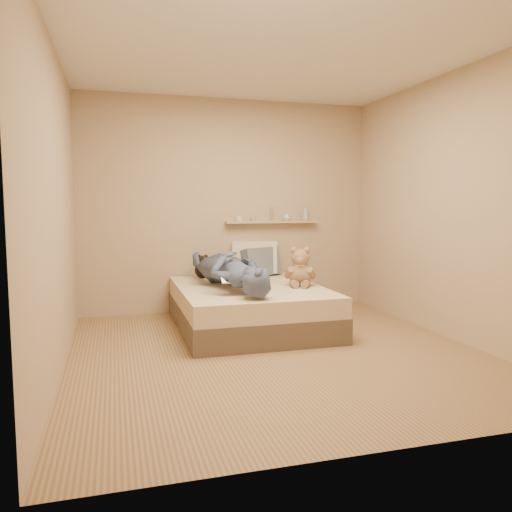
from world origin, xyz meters
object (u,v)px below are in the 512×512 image
object	(u,v)px
game_console	(230,280)
wall_shelf	(272,222)
dark_plush	(203,268)
person	(230,269)
pillow_grey	(261,262)
bed	(249,307)
teddy_bear	(300,270)
pillow_cream	(255,259)

from	to	relation	value
game_console	wall_shelf	distance (m)	1.74
dark_plush	person	xyz separation A→B (m)	(0.16, -0.77, 0.07)
game_console	pillow_grey	xyz separation A→B (m)	(0.67, 1.21, 0.02)
bed	dark_plush	distance (m)	0.87
person	game_console	bearing A→B (deg)	71.10
teddy_bear	dark_plush	world-z (taller)	teddy_bear
teddy_bear	dark_plush	size ratio (longest dim) A/B	1.50
teddy_bear	person	world-z (taller)	teddy_bear
pillow_grey	wall_shelf	distance (m)	0.57
teddy_bear	pillow_grey	size ratio (longest dim) A/B	0.85
pillow_cream	game_console	bearing A→B (deg)	-114.65
game_console	dark_plush	distance (m)	1.22
person	wall_shelf	xyz separation A→B (m)	(0.77, 0.98, 0.45)
person	wall_shelf	distance (m)	1.32
pillow_grey	dark_plush	bearing A→B (deg)	178.81
bed	wall_shelf	world-z (taller)	wall_shelf
teddy_bear	pillow_cream	xyz separation A→B (m)	(-0.23, 0.98, 0.03)
pillow_cream	pillow_grey	world-z (taller)	pillow_cream
pillow_cream	person	distance (m)	1.04
teddy_bear	wall_shelf	bearing A→B (deg)	88.65
bed	wall_shelf	distance (m)	1.38
teddy_bear	pillow_grey	distance (m)	0.86
pillow_grey	wall_shelf	xyz separation A→B (m)	(0.20, 0.22, 0.48)
bed	game_console	size ratio (longest dim) A/B	10.95
dark_plush	pillow_cream	bearing A→B (deg)	10.50
dark_plush	pillow_grey	world-z (taller)	pillow_grey
teddy_bear	dark_plush	bearing A→B (deg)	136.41
dark_plush	game_console	bearing A→B (deg)	-87.36
pillow_grey	pillow_cream	bearing A→B (deg)	108.68
bed	dark_plush	bearing A→B (deg)	118.12
pillow_grey	person	size ratio (longest dim) A/B	0.31
bed	pillow_grey	bearing A→B (deg)	63.42
teddy_bear	pillow_grey	world-z (taller)	teddy_bear
person	wall_shelf	world-z (taller)	wall_shelf
game_console	pillow_grey	world-z (taller)	pillow_grey
pillow_cream	wall_shelf	size ratio (longest dim) A/B	0.46
person	pillow_grey	bearing A→B (deg)	-133.03
bed	pillow_cream	bearing A→B (deg)	70.26
pillow_cream	teddy_bear	bearing A→B (deg)	-77.00
game_console	wall_shelf	size ratio (longest dim) A/B	0.14
bed	pillow_cream	world-z (taller)	pillow_cream
wall_shelf	game_console	bearing A→B (deg)	-121.39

